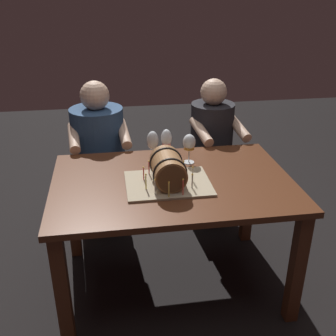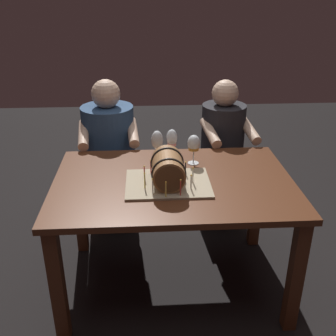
{
  "view_description": "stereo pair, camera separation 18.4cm",
  "coord_description": "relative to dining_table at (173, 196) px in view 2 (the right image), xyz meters",
  "views": [
    {
      "loc": [
        -0.33,
        -2.0,
        1.76
      ],
      "look_at": [
        -0.03,
        -0.05,
        0.83
      ],
      "focal_mm": 43.01,
      "sensor_mm": 36.0,
      "label": 1
    },
    {
      "loc": [
        -0.15,
        -2.02,
        1.76
      ],
      "look_at": [
        -0.03,
        -0.05,
        0.83
      ],
      "focal_mm": 43.01,
      "sensor_mm": 36.0,
      "label": 2
    }
  ],
  "objects": [
    {
      "name": "ground_plane",
      "position": [
        0.0,
        0.0,
        -0.63
      ],
      "size": [
        8.0,
        8.0,
        0.0
      ],
      "primitive_type": "plane",
      "color": "black"
    },
    {
      "name": "dining_table",
      "position": [
        0.0,
        0.0,
        0.0
      ],
      "size": [
        1.36,
        0.92,
        0.73
      ],
      "color": "#562D19",
      "rests_on": "ground"
    },
    {
      "name": "barrel_cake",
      "position": [
        -0.03,
        -0.05,
        0.19
      ],
      "size": [
        0.47,
        0.36,
        0.19
      ],
      "color": "tan",
      "rests_on": "dining_table"
    },
    {
      "name": "wine_glass_empty",
      "position": [
        -0.08,
        0.25,
        0.25
      ],
      "size": [
        0.07,
        0.07,
        0.21
      ],
      "color": "white",
      "rests_on": "dining_table"
    },
    {
      "name": "wine_glass_amber",
      "position": [
        0.14,
        0.22,
        0.23
      ],
      "size": [
        0.08,
        0.08,
        0.19
      ],
      "color": "white",
      "rests_on": "dining_table"
    },
    {
      "name": "wine_glass_rose",
      "position": [
        0.01,
        0.31,
        0.23
      ],
      "size": [
        0.07,
        0.07,
        0.19
      ],
      "color": "white",
      "rests_on": "dining_table"
    },
    {
      "name": "person_seated_left",
      "position": [
        -0.42,
        0.74,
        -0.08
      ],
      "size": [
        0.43,
        0.51,
        1.14
      ],
      "color": "#1B2D46",
      "rests_on": "ground"
    },
    {
      "name": "person_seated_right",
      "position": [
        0.42,
        0.74,
        -0.12
      ],
      "size": [
        0.4,
        0.5,
        1.13
      ],
      "color": "black",
      "rests_on": "ground"
    }
  ]
}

